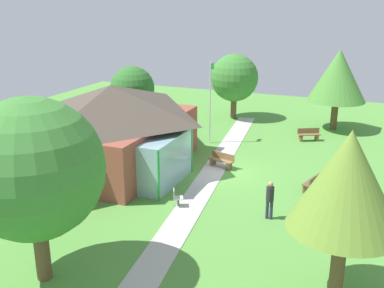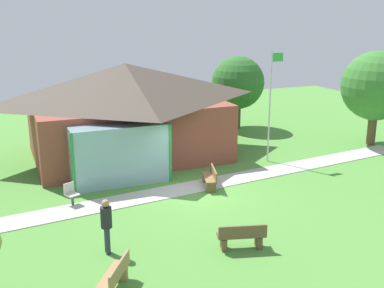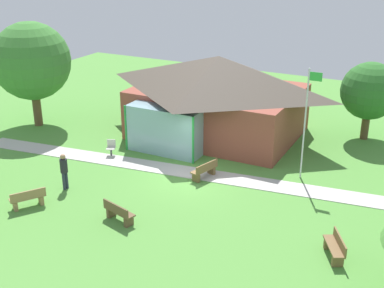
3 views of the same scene
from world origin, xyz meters
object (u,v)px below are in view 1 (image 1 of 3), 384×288
Objects in this scene: flagpole at (210,99)px; patio_chair_west at (177,198)px; tree_east_hedge at (234,78)px; tree_west_hedge at (33,169)px; bench_lawn_far_right at (309,135)px; bench_front_center at (313,183)px; tree_lawn_corner at (347,182)px; bench_front_left at (317,221)px; tree_behind_pavilion_right at (132,88)px; bench_rear_near_path at (222,161)px; pavilion at (114,125)px; visitor_strolling_lawn at (270,197)px; tree_far_east at (338,76)px.

patio_chair_west is (-9.77, -1.97, -2.56)m from flagpole.
tree_east_hedge is 0.80× the size of tree_west_hedge.
bench_lawn_far_right is 8.53m from bench_front_center.
flagpole is 0.85× the size of tree_west_hedge.
patio_chair_west is at bearing 60.86° from tree_lawn_corner.
bench_front_left is 5.73m from tree_lawn_corner.
tree_behind_pavilion_right is (11.39, 15.01, 2.44)m from bench_front_left.
tree_lawn_corner is at bearing 36.19° from patio_chair_west.
bench_rear_near_path is at bearing 33.91° from bench_lawn_far_right.
pavilion is 11.16m from bench_front_center.
tree_east_hedge reaches higher than pavilion.
visitor_strolling_lawn is 0.39× the size of tree_behind_pavilion_right.
tree_lawn_corner is (-9.79, -7.18, 3.61)m from bench_rear_near_path.
tree_east_hedge is 0.91× the size of tree_lawn_corner.
pavilion is 7.07m from flagpole.
tree_far_east reaches higher than flagpole.
bench_front_left is 19.01m from tree_behind_pavilion_right.
pavilion reaches higher than bench_front_center.
bench_rear_near_path is (-4.12, -2.22, -2.57)m from flagpole.
tree_far_east is at bearing -136.98° from bench_lawn_far_right.
flagpole is 3.09× the size of visitor_strolling_lawn.
visitor_strolling_lawn is 0.31× the size of tree_lawn_corner.
tree_east_hedge reaches higher than patio_chair_west.
tree_behind_pavilion_right is (-5.02, 6.26, -0.40)m from tree_east_hedge.
pavilion is 6.43× the size of bench_rear_near_path.
bench_rear_near_path is 12.27m from tree_far_east.
flagpole reaches higher than visitor_strolling_lawn.
visitor_strolling_lawn is at bearing -130.71° from tree_behind_pavilion_right.
bench_front_center is 0.35× the size of tree_behind_pavilion_right.
bench_front_center is at bearing -178.86° from tree_far_east.
pavilion is 1.58× the size of tree_west_hedge.
tree_lawn_corner is at bearing -174.00° from tree_far_east.
tree_east_hedge is at bearing 1.31° from tree_west_hedge.
tree_east_hedge is at bearing -59.76° from bench_rear_near_path.
patio_chair_west is at bearing 143.41° from bench_front_center.
bench_front_left is 0.96× the size of bench_front_center.
bench_rear_near_path is (2.02, -5.69, -2.02)m from pavilion.
patio_chair_west is 0.15× the size of tree_far_east.
patio_chair_west is at bearing 161.99° from tree_far_east.
bench_lawn_far_right is at bearing -46.80° from bench_front_left.
visitor_strolling_lawn is at bearing -40.04° from tree_west_hedge.
tree_lawn_corner is (-4.31, -1.14, 3.61)m from bench_front_left.
bench_rear_near_path is (-7.06, 3.80, 0.00)m from bench_lawn_far_right.
bench_rear_near_path is 0.27× the size of tree_far_east.
tree_lawn_corner reaches higher than bench_rear_near_path.
bench_front_center is 0.31× the size of tree_east_hedge.
tree_behind_pavilion_right is (18.42, 6.79, -1.17)m from tree_west_hedge.
patio_chair_west is (-4.31, 5.52, 0.01)m from bench_front_center.
visitor_strolling_lawn reaches higher than patio_chair_west.
tree_far_east is (10.62, -5.03, 3.54)m from bench_rear_near_path.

